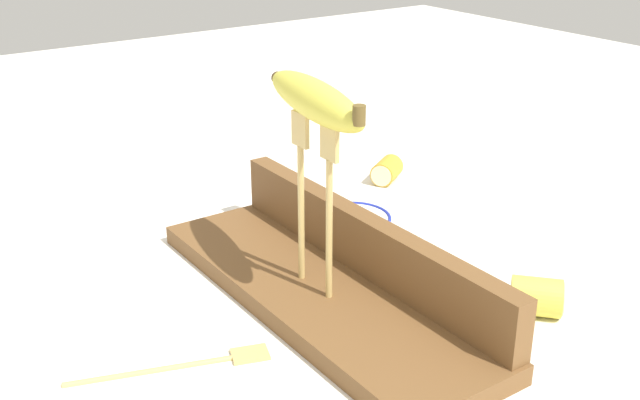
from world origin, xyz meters
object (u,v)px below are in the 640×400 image
(banana_chunk_near, at_px, (386,171))
(banana_chunk_far, at_px, (537,297))
(wire_coil, at_px, (352,216))
(banana_raised_center, at_px, (314,99))
(fork_fallen_near, at_px, (196,361))
(fork_stand_center, at_px, (315,190))

(banana_chunk_near, xyz_separation_m, banana_chunk_far, (0.39, -0.12, 0.00))
(wire_coil, bearing_deg, banana_chunk_far, 1.43)
(banana_raised_center, xyz_separation_m, banana_chunk_near, (-0.24, 0.30, -0.21))
(banana_raised_center, xyz_separation_m, fork_fallen_near, (0.03, -0.16, -0.23))
(fork_fallen_near, height_order, banana_chunk_near, banana_chunk_near)
(banana_chunk_near, height_order, wire_coil, banana_chunk_near)
(banana_raised_center, distance_m, banana_chunk_far, 0.32)
(fork_fallen_near, distance_m, wire_coil, 0.38)
(fork_stand_center, xyz_separation_m, fork_fallen_near, (0.03, -0.16, -0.13))
(banana_chunk_near, bearing_deg, banana_raised_center, -51.16)
(fork_stand_center, bearing_deg, banana_chunk_far, 50.18)
(fork_stand_center, bearing_deg, banana_chunk_near, 128.85)
(wire_coil, bearing_deg, fork_stand_center, -47.03)
(fork_stand_center, bearing_deg, wire_coil, 132.97)
(banana_raised_center, distance_m, wire_coil, 0.33)
(fork_stand_center, height_order, banana_chunk_far, fork_stand_center)
(banana_chunk_far, bearing_deg, fork_stand_center, -129.82)
(fork_stand_center, height_order, banana_raised_center, banana_raised_center)
(wire_coil, bearing_deg, banana_raised_center, -47.04)
(banana_chunk_near, relative_size, banana_chunk_far, 0.94)
(banana_raised_center, height_order, fork_fallen_near, banana_raised_center)
(fork_fallen_near, xyz_separation_m, banana_chunk_far, (0.12, 0.34, 0.02))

